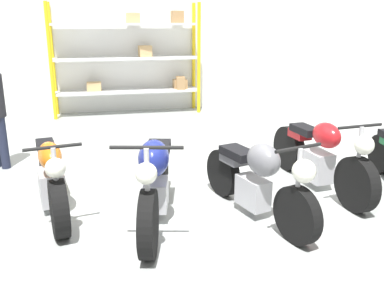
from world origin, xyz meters
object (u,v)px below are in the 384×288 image
(motorcycle_orange, at_px, (51,177))
(motorcycle_blue, at_px, (155,180))
(motorcycle_red, at_px, (320,156))
(shelving_rack, at_px, (133,58))
(motorcycle_grey, at_px, (258,179))

(motorcycle_orange, xyz_separation_m, motorcycle_blue, (1.16, -0.58, 0.08))
(motorcycle_blue, distance_m, motorcycle_red, 2.35)
(shelving_rack, bearing_deg, motorcycle_red, -69.99)
(motorcycle_orange, distance_m, motorcycle_blue, 1.30)
(motorcycle_blue, xyz_separation_m, motorcycle_red, (2.29, 0.51, -0.05))
(motorcycle_grey, bearing_deg, shelving_rack, 172.33)
(motorcycle_orange, bearing_deg, motorcycle_blue, 53.29)
(shelving_rack, distance_m, motorcycle_red, 5.80)
(motorcycle_orange, height_order, motorcycle_blue, motorcycle_blue)
(motorcycle_red, bearing_deg, motorcycle_orange, -96.67)
(shelving_rack, xyz_separation_m, motorcycle_blue, (-0.33, -5.90, -0.81))
(motorcycle_grey, relative_size, motorcycle_red, 0.89)
(motorcycle_blue, height_order, motorcycle_grey, motorcycle_blue)
(shelving_rack, height_order, motorcycle_orange, shelving_rack)
(shelving_rack, distance_m, motorcycle_orange, 5.60)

